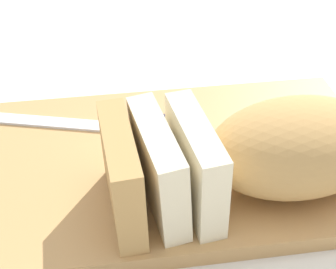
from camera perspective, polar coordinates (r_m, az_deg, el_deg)
ground_plane at (r=0.56m, az=-0.00°, el=-3.93°), size 3.00×3.00×0.00m
cutting_board at (r=0.55m, az=-0.00°, el=-3.23°), size 0.47×0.28×0.02m
bread_loaf at (r=0.49m, az=10.10°, el=-2.02°), size 0.28×0.13×0.09m
bread_knife at (r=0.58m, az=-3.95°, el=1.24°), size 0.30×0.12×0.02m
crumb_near_knife at (r=0.53m, az=1.68°, el=-3.92°), size 0.01×0.01×0.01m
crumb_near_loaf at (r=0.53m, az=2.03°, el=-3.29°), size 0.00×0.00×0.00m
crumb_stray_left at (r=0.56m, az=-2.48°, el=-0.68°), size 0.01×0.01×0.01m
crumb_stray_right at (r=0.57m, az=0.62°, el=-0.02°), size 0.00×0.00×0.00m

